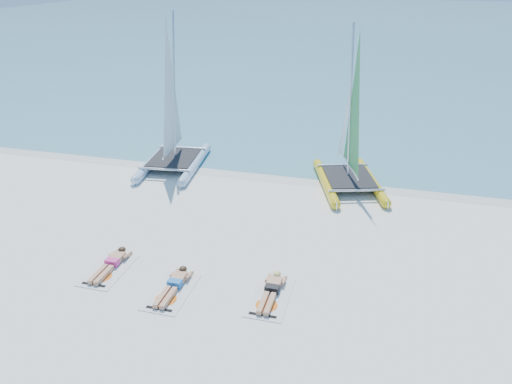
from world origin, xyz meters
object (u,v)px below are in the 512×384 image
(towel_a, at_px, (108,270))
(sunbather_a, at_px, (111,263))
(towel_b, at_px, (171,292))
(towel_c, at_px, (270,298))
(sunbather_c, at_px, (272,290))
(sunbather_b, at_px, (174,284))
(catamaran_yellow, at_px, (350,135))
(catamaran_blue, at_px, (172,123))

(towel_a, bearing_deg, sunbather_a, 90.00)
(towel_b, xyz_separation_m, towel_c, (2.55, 0.43, 0.00))
(towel_a, xyz_separation_m, sunbather_c, (4.69, 0.13, 0.11))
(towel_a, relative_size, sunbather_a, 1.07)
(sunbather_a, relative_size, towel_c, 0.93)
(sunbather_b, bearing_deg, sunbather_c, 9.63)
(catamaran_yellow, xyz_separation_m, towel_c, (-1.12, -8.17, -1.92))
(catamaran_yellow, relative_size, sunbather_b, 3.55)
(towel_c, bearing_deg, catamaran_yellow, 82.19)
(catamaran_yellow, distance_m, towel_a, 10.16)
(catamaran_blue, height_order, towel_b, catamaran_blue)
(towel_c, distance_m, sunbather_c, 0.22)
(towel_c, bearing_deg, towel_b, -170.37)
(catamaran_blue, xyz_separation_m, towel_c, (6.11, -7.96, -1.89))
(sunbather_a, bearing_deg, sunbather_b, -12.96)
(catamaran_blue, height_order, sunbather_b, catamaran_blue)
(catamaran_blue, relative_size, catamaran_yellow, 1.04)
(catamaran_blue, xyz_separation_m, catamaran_yellow, (7.23, 0.21, 0.03))
(sunbather_a, bearing_deg, towel_c, -3.06)
(towel_b, relative_size, towel_c, 1.00)
(catamaran_blue, distance_m, sunbather_a, 8.04)
(catamaran_blue, bearing_deg, catamaran_yellow, -5.12)
(towel_a, relative_size, towel_b, 1.00)
(catamaran_yellow, relative_size, towel_a, 3.32)
(catamaran_yellow, height_order, towel_c, catamaran_yellow)
(catamaran_yellow, bearing_deg, towel_c, -115.74)
(towel_a, bearing_deg, catamaran_blue, 100.17)
(towel_b, bearing_deg, catamaran_yellow, 66.89)
(catamaran_blue, distance_m, towel_a, 8.25)
(sunbather_a, xyz_separation_m, towel_b, (2.14, -0.68, -0.11))
(sunbather_c, bearing_deg, towel_a, -178.37)
(sunbather_c, bearing_deg, catamaran_blue, 128.16)
(towel_c, bearing_deg, sunbather_b, -174.60)
(sunbather_a, bearing_deg, sunbather_c, -0.71)
(catamaran_blue, height_order, sunbather_a, catamaran_blue)
(towel_a, distance_m, sunbather_c, 4.69)
(sunbather_a, xyz_separation_m, towel_c, (4.69, -0.25, -0.11))
(sunbather_c, bearing_deg, towel_c, -90.00)
(catamaran_blue, bearing_deg, sunbather_c, -58.63)
(catamaran_yellow, bearing_deg, sunbather_a, -144.17)
(catamaran_yellow, height_order, sunbather_a, catamaran_yellow)
(towel_b, height_order, sunbather_c, sunbather_c)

